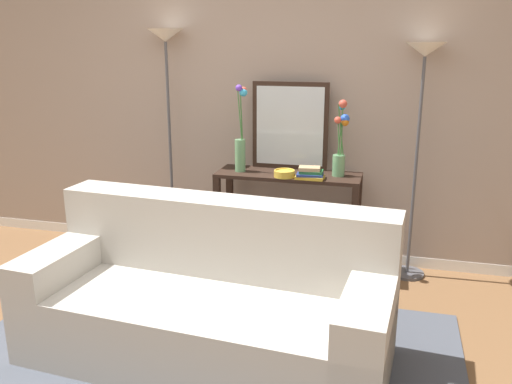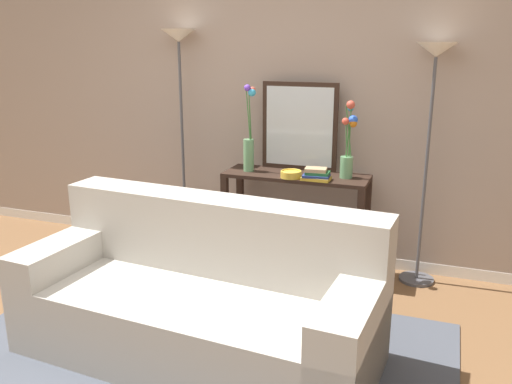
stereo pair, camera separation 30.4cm
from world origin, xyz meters
The scene contains 12 objects.
back_wall centered at (0.00, 2.14, 1.53)m, with size 12.00×0.15×3.07m.
area_rug centered at (0.11, 0.31, 0.01)m, with size 2.88×1.97×0.01m.
couch centered at (0.11, 0.47, 0.32)m, with size 2.10×1.00×0.88m.
console_table centered at (0.30, 1.79, 0.54)m, with size 1.11×0.37×0.79m.
floor_lamp_left centered at (-0.73, 1.91, 1.46)m, with size 0.28×0.28×1.86m.
floor_lamp_right centered at (1.24, 1.91, 1.39)m, with size 0.28×0.28×1.76m.
wall_mirror centered at (0.27, 1.95, 1.13)m, with size 0.60×0.02×0.68m.
vase_tall_flowers centered at (-0.08, 1.77, 1.03)m, with size 0.10×0.10×0.67m.
vase_short_flowers centered at (0.68, 1.81, 1.02)m, with size 0.11×0.12×0.57m.
fruit_bowl centered at (0.29, 1.68, 0.81)m, with size 0.16×0.16×0.05m.
book_stack centered at (0.48, 1.67, 0.83)m, with size 0.21×0.14×0.09m.
book_row_under_console centered at (0.08, 1.79, 0.06)m, with size 0.47×0.18×0.12m.
Camera 2 is at (1.37, -2.05, 1.77)m, focal length 37.66 mm.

